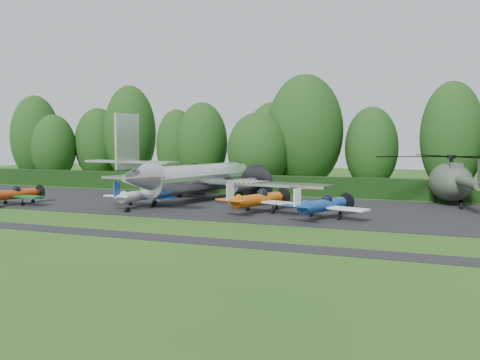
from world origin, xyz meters
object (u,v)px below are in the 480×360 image
at_px(light_plane_white, 140,195).
at_px(helicopter, 451,178).
at_px(light_plane_red, 11,194).
at_px(light_plane_orange, 258,200).
at_px(light_plane_blue, 323,205).
at_px(transport_plane, 197,178).

distance_m(light_plane_white, helicopter, 27.37).
xyz_separation_m(light_plane_red, helicopter, (35.62, 15.28, 1.38)).
height_order(light_plane_orange, light_plane_blue, light_plane_orange).
bearing_deg(light_plane_white, light_plane_red, -165.03).
distance_m(light_plane_white, light_plane_blue, 16.33).
xyz_separation_m(transport_plane, helicopter, (21.90, 6.33, 0.12)).
relative_size(light_plane_red, helicopter, 0.41).
bearing_deg(transport_plane, light_plane_blue, -35.88).
height_order(transport_plane, light_plane_white, transport_plane).
relative_size(transport_plane, light_plane_orange, 3.53).
distance_m(transport_plane, light_plane_red, 16.43).
bearing_deg(helicopter, light_plane_blue, -108.58).
bearing_deg(light_plane_white, light_plane_blue, -6.79).
height_order(transport_plane, light_plane_blue, transport_plane).
height_order(transport_plane, light_plane_red, transport_plane).
xyz_separation_m(transport_plane, light_plane_blue, (13.55, -6.77, -1.22)).
xyz_separation_m(light_plane_blue, helicopter, (8.35, 13.10, 1.34)).
relative_size(light_plane_white, helicopter, 0.42).
bearing_deg(light_plane_white, light_plane_orange, -2.30).
bearing_deg(light_plane_blue, light_plane_orange, 147.41).
distance_m(transport_plane, light_plane_orange, 9.84).
relative_size(light_plane_white, light_plane_orange, 0.94).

